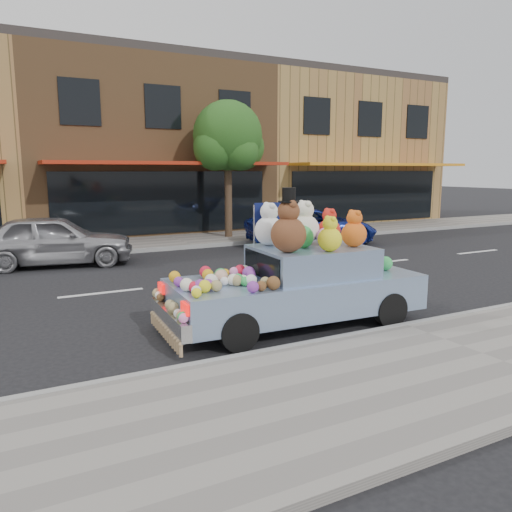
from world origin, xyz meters
TOP-DOWN VIEW (x-y plane):
  - ground at (0.00, 0.00)m, footprint 120.00×120.00m
  - near_sidewalk at (0.00, -6.50)m, footprint 60.00×3.00m
  - far_sidewalk at (0.00, 6.50)m, footprint 60.00×3.00m
  - near_kerb at (0.00, -5.00)m, footprint 60.00×0.12m
  - far_kerb at (0.00, 5.00)m, footprint 60.00×0.12m
  - storefront_mid at (0.00, 11.97)m, footprint 10.00×9.80m
  - storefront_right at (10.00, 11.97)m, footprint 10.00×9.80m
  - street_tree at (2.03, 6.55)m, footprint 3.00×2.70m
  - car_silver at (-4.54, 3.87)m, footprint 4.47×2.40m
  - car_blue at (4.10, 3.92)m, footprint 5.05×3.10m
  - art_car at (-1.41, -3.85)m, footprint 4.56×1.96m

SIDE VIEW (x-z plane):
  - ground at x=0.00m, z-range 0.00..0.00m
  - near_sidewalk at x=0.00m, z-range 0.00..0.12m
  - far_sidewalk at x=0.00m, z-range 0.00..0.12m
  - near_kerb at x=0.00m, z-range 0.00..0.13m
  - far_kerb at x=0.00m, z-range 0.00..0.13m
  - car_blue at x=4.10m, z-range 0.00..1.31m
  - car_silver at x=-4.54m, z-range 0.00..1.45m
  - art_car at x=-1.41m, z-range -0.38..2.00m
  - storefront_mid at x=0.00m, z-range -0.01..7.29m
  - storefront_right at x=10.00m, z-range -0.01..7.29m
  - street_tree at x=2.03m, z-range 1.08..6.30m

